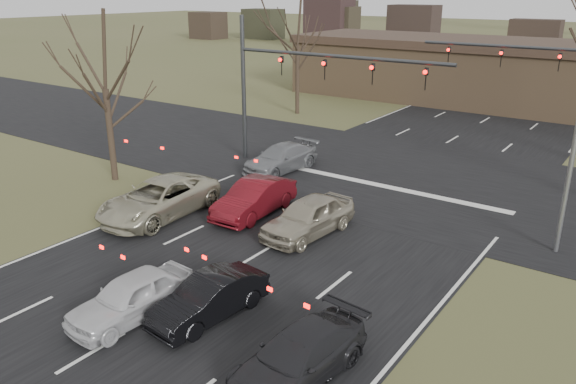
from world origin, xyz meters
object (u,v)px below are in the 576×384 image
Objects in this scene: mast_arm_near at (291,75)px; car_grey_ahead at (281,158)px; car_silver_suv at (159,199)px; car_red_ahead at (254,198)px; car_black_hatch at (209,298)px; car_charcoal_sedan at (298,357)px; car_silver_ahead at (308,216)px; building at (540,76)px; car_white_sedan at (131,297)px; streetlight_right_near at (576,104)px; mast_arm_far at (564,72)px.

mast_arm_near reaches higher than car_grey_ahead.
car_silver_suv is 1.26× the size of car_red_ahead.
car_black_hatch is at bearing -64.62° from car_red_ahead.
car_red_ahead is (-7.74, 7.99, 0.13)m from car_charcoal_sedan.
mast_arm_near reaches higher than car_silver_ahead.
building is at bearing 94.81° from car_black_hatch.
car_silver_suv is (-0.61, -9.12, -4.27)m from mast_arm_near.
car_silver_suv reaches higher than car_white_sedan.
mast_arm_near is 3.01× the size of car_white_sedan.
streetlight_right_near is 2.55× the size of car_black_hatch.
car_white_sedan is (5.34, -6.01, -0.12)m from car_silver_suv.
car_white_sedan is at bearing -65.86° from car_grey_ahead.
car_charcoal_sedan is 8.89m from car_silver_ahead.
car_white_sedan is (-2.50, -40.14, -1.98)m from building.
mast_arm_far is at bearing 41.22° from mast_arm_near.
mast_arm_far is (11.41, 10.00, -0.06)m from mast_arm_near.
mast_arm_far is 1.11× the size of streetlight_right_near.
streetlight_right_near is 13.13m from car_charcoal_sedan.
car_silver_ahead is (3.09, -0.42, 0.02)m from car_red_ahead.
mast_arm_near is at bearing 134.51° from car_silver_ahead.
car_silver_suv is 1.48× the size of car_black_hatch.
car_black_hatch is at bearing -35.58° from car_silver_suv.
car_charcoal_sedan is 0.94× the size of car_red_ahead.
car_silver_ahead reaches higher than car_red_ahead.
mast_arm_near is 18.46m from car_charcoal_sedan.
mast_arm_near reaches higher than car_silver_suv.
car_white_sedan is at bearing -51.14° from car_silver_suv.
building is 32.12m from car_silver_ahead.
car_red_ahead is (-11.41, -3.60, -4.83)m from streetlight_right_near.
car_silver_suv is 1.20× the size of car_grey_ahead.
mast_arm_near is at bearing 83.43° from car_silver_suv.
car_silver_ahead reaches higher than car_black_hatch.
car_silver_suv is at bearing -102.94° from building.
car_red_ahead is 3.11m from car_silver_ahead.
car_white_sedan is at bearing -138.88° from car_black_hatch.
car_black_hatch is 0.90× the size of car_charcoal_sedan.
car_silver_ahead is at bearing -108.46° from mast_arm_far.
building is 31.99m from car_red_ahead.
car_black_hatch is at bearing -90.90° from building.
building is at bearing 105.58° from mast_arm_far.
streetlight_right_near reaches higher than mast_arm_near.
mast_arm_near is 1.21× the size of streetlight_right_near.
building is 35.06m from car_silver_suv.
mast_arm_far is 24.66m from car_black_hatch.
car_red_ahead reaches higher than car_black_hatch.
car_charcoal_sedan is (5.66, 0.54, -0.06)m from car_white_sedan.
car_white_sedan is 8.17m from car_silver_ahead.
car_white_sedan is at bearing -91.71° from car_silver_ahead.
car_red_ahead is (2.76, -5.78, 0.06)m from car_grey_ahead.
car_red_ahead is (-3.98, 7.19, 0.11)m from car_black_hatch.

